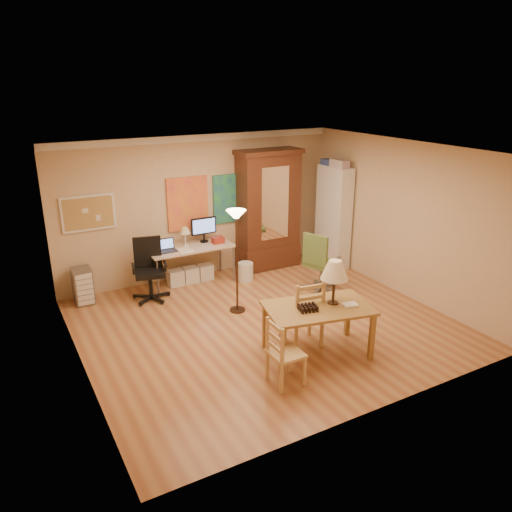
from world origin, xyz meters
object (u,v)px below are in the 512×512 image
office_chair_black (150,283)px  dining_table (324,296)px  armoire (268,217)px  office_chair_green (320,275)px  computer_desk (191,260)px  bookshelf (333,217)px

office_chair_black → dining_table: bearing=-62.0°
office_chair_black → armoire: 2.75m
office_chair_green → armoire: size_ratio=0.47×
computer_desk → armoire: armoire is taller
armoire → bookshelf: 1.33m
dining_table → office_chair_black: size_ratio=1.46×
dining_table → computer_desk: bearing=101.0°
office_chair_black → bookshelf: 3.88m
office_chair_black → bookshelf: bearing=-2.1°
office_chair_black → bookshelf: (3.81, -0.14, 0.72)m
office_chair_black → armoire: size_ratio=0.46×
office_chair_black → office_chair_green: bearing=-22.4°
dining_table → bookshelf: bearing=50.8°
office_chair_green → computer_desk: bearing=141.4°
office_chair_green → bookshelf: 1.60m
computer_desk → bookshelf: 2.99m
dining_table → armoire: (1.06, 3.35, 0.18)m
office_chair_green → armoire: 1.75m
armoire → computer_desk: bearing=-177.2°
computer_desk → office_chair_green: computer_desk is taller
dining_table → office_chair_black: bearing=118.0°
office_chair_black → armoire: bearing=9.4°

